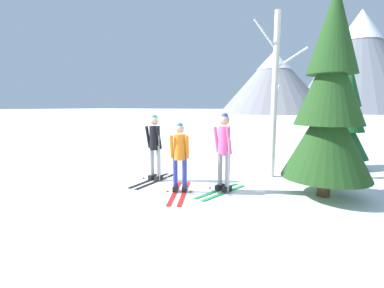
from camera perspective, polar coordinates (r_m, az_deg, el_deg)
ground_plane at (r=6.93m, az=-2.80°, el=-9.02°), size 400.00×400.00×0.00m
skier_in_black at (r=7.39m, az=-7.85°, el=-0.08°), size 0.61×1.71×1.80m
skier_in_orange at (r=6.36m, az=-2.56°, el=-2.06°), size 0.94×1.79×1.65m
skier_in_pink at (r=6.39m, az=6.68°, el=-0.83°), size 0.76×1.61×1.87m
pine_tree_near at (r=6.63m, az=26.93°, el=7.64°), size 1.88×1.88×4.55m
pine_tree_mid at (r=10.19m, az=29.80°, el=4.24°), size 1.40×1.40×3.39m
birch_tree_slender at (r=7.99m, az=16.99°, el=9.96°), size 1.37×0.73×4.57m
mountain_ridge_distant at (r=91.33m, az=28.11°, el=14.19°), size 54.36×50.11×29.70m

